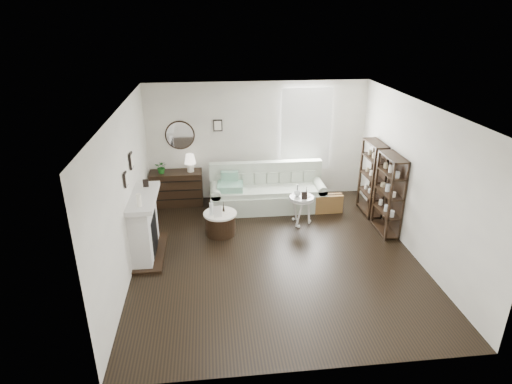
{
  "coord_description": "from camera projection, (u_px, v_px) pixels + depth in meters",
  "views": [
    {
      "loc": [
        -1.1,
        -6.66,
        4.1
      ],
      "look_at": [
        -0.26,
        0.8,
        0.92
      ],
      "focal_mm": 30.0,
      "sensor_mm": 36.0,
      "label": 1
    }
  ],
  "objects": [
    {
      "name": "drum_table",
      "position": [
        220.0,
        223.0,
        8.46
      ],
      "size": [
        0.66,
        0.66,
        0.46
      ],
      "rotation": [
        0.0,
        0.0,
        -0.27
      ],
      "color": "black",
      "rests_on": "ground"
    },
    {
      "name": "potted_plant",
      "position": [
        162.0,
        167.0,
        9.44
      ],
      "size": [
        0.3,
        0.27,
        0.29
      ],
      "primitive_type": "imported",
      "rotation": [
        0.0,
        0.0,
        -0.18
      ],
      "color": "#195518",
      "rests_on": "dresser"
    },
    {
      "name": "bottle_drum",
      "position": [
        211.0,
        208.0,
        8.22
      ],
      "size": [
        0.07,
        0.07,
        0.32
      ],
      "primitive_type": "cylinder",
      "color": "silver",
      "rests_on": "drum_table"
    },
    {
      "name": "quilt",
      "position": [
        230.0,
        187.0,
        9.29
      ],
      "size": [
        0.59,
        0.49,
        0.14
      ],
      "primitive_type": "cube",
      "rotation": [
        0.0,
        0.0,
        -0.08
      ],
      "color": "teal",
      "rests_on": "sofa"
    },
    {
      "name": "dresser",
      "position": [
        177.0,
        188.0,
        9.72
      ],
      "size": [
        1.16,
        0.5,
        0.78
      ],
      "color": "black",
      "rests_on": "ground"
    },
    {
      "name": "eiffel_drum",
      "position": [
        223.0,
        207.0,
        8.38
      ],
      "size": [
        0.13,
        0.13,
        0.2
      ],
      "primitive_type": null,
      "rotation": [
        0.0,
        0.0,
        0.15
      ],
      "color": "black",
      "rests_on": "drum_table"
    },
    {
      "name": "pedestal_table",
      "position": [
        302.0,
        199.0,
        8.72
      ],
      "size": [
        0.51,
        0.51,
        0.62
      ],
      "rotation": [
        0.0,
        0.0,
        -0.4
      ],
      "color": "silver",
      "rests_on": "ground"
    },
    {
      "name": "eiffel_ped",
      "position": [
        306.0,
        192.0,
        8.71
      ],
      "size": [
        0.1,
        0.1,
        0.17
      ],
      "primitive_type": null,
      "rotation": [
        0.0,
        0.0,
        -0.02
      ],
      "color": "black",
      "rests_on": "pedestal_table"
    },
    {
      "name": "flask_ped",
      "position": [
        297.0,
        191.0,
        8.66
      ],
      "size": [
        0.14,
        0.14,
        0.26
      ],
      "primitive_type": null,
      "color": "silver",
      "rests_on": "pedestal_table"
    },
    {
      "name": "fireplace",
      "position": [
        145.0,
        227.0,
        7.63
      ],
      "size": [
        0.5,
        1.4,
        1.84
      ],
      "color": "silver",
      "rests_on": "ground"
    },
    {
      "name": "table_lamp",
      "position": [
        190.0,
        163.0,
        9.52
      ],
      "size": [
        0.33,
        0.33,
        0.4
      ],
      "primitive_type": null,
      "rotation": [
        0.0,
        0.0,
        0.39
      ],
      "color": "#F1E0CB",
      "rests_on": "dresser"
    },
    {
      "name": "sofa",
      "position": [
        267.0,
        193.0,
        9.59
      ],
      "size": [
        2.54,
        0.88,
        0.99
      ],
      "color": "#B4C0AB",
      "rests_on": "ground"
    },
    {
      "name": "suitcase",
      "position": [
        328.0,
        203.0,
        9.38
      ],
      "size": [
        0.61,
        0.21,
        0.41
      ],
      "primitive_type": "cube",
      "rotation": [
        0.0,
        0.0,
        0.01
      ],
      "color": "olive",
      "rests_on": "ground"
    },
    {
      "name": "shelf_unit_near",
      "position": [
        389.0,
        195.0,
        8.33
      ],
      "size": [
        0.3,
        0.8,
        1.6
      ],
      "color": "black",
      "rests_on": "ground"
    },
    {
      "name": "card_frame_drum",
      "position": [
        218.0,
        212.0,
        8.17
      ],
      "size": [
        0.17,
        0.09,
        0.21
      ],
      "primitive_type": "cube",
      "rotation": [
        -0.21,
        0.0,
        0.22
      ],
      "color": "silver",
      "rests_on": "drum_table"
    },
    {
      "name": "card_frame_ped",
      "position": [
        304.0,
        196.0,
        8.55
      ],
      "size": [
        0.12,
        0.05,
        0.16
      ],
      "primitive_type": "cube",
      "rotation": [
        -0.21,
        0.0,
        -0.01
      ],
      "color": "black",
      "rests_on": "pedestal_table"
    },
    {
      "name": "shelf_unit_far",
      "position": [
        372.0,
        178.0,
        9.15
      ],
      "size": [
        0.3,
        0.8,
        1.6
      ],
      "color": "black",
      "rests_on": "ground"
    },
    {
      "name": "room",
      "position": [
        290.0,
        130.0,
        9.73
      ],
      "size": [
        5.5,
        5.5,
        5.5
      ],
      "color": "black",
      "rests_on": "ground"
    }
  ]
}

